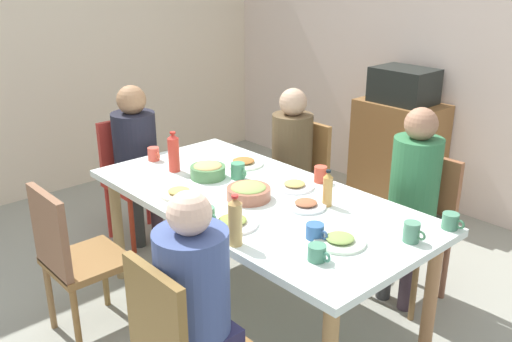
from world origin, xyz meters
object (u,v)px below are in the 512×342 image
object	(u,v)px
cup_4	(154,154)
plate_0	(295,186)
plate_3	(244,163)
cup_6	(317,253)
cup_0	(321,174)
cup_7	(207,215)
chair_0	(132,172)
person_3	(413,191)
cup_2	(451,221)
chair_3	(418,219)
chair_2	(299,175)
cup_1	(412,232)
bottle_2	(328,189)
plate_5	(233,222)
chair_1	(72,255)
cup_5	(315,231)
bottle_1	(174,153)
cup_3	(238,171)
plate_1	(179,193)
plate_4	(340,240)
person_0	(136,150)
microwave	(404,85)
side_cabinet	(397,154)
bottle_0	(235,221)
plate_2	(306,205)
person_2	(291,154)
person_4	(195,296)
dining_table	(256,209)
bowl_0	(248,192)
bowl_1	(208,170)

from	to	relation	value
cup_4	plate_0	bearing A→B (deg)	19.85
plate_3	cup_6	world-z (taller)	cup_6
cup_0	cup_7	bearing A→B (deg)	-90.65
chair_0	person_3	xyz separation A→B (m)	(1.88, 0.79, 0.21)
cup_2	chair_3	bearing A→B (deg)	134.40
chair_2	cup_1	world-z (taller)	chair_2
cup_6	bottle_2	bearing A→B (deg)	126.93
bottle_2	person_3	bearing A→B (deg)	75.51
plate_5	cup_6	distance (m)	0.52
chair_1	cup_5	distance (m)	1.33
bottle_2	bottle_1	bearing A→B (deg)	-162.66
cup_3	plate_0	bearing A→B (deg)	23.23
plate_3	cup_0	distance (m)	0.55
plate_1	plate_4	distance (m)	0.99
plate_3	bottle_2	world-z (taller)	bottle_2
plate_5	cup_1	xyz separation A→B (m)	(0.69, 0.51, 0.03)
cup_1	person_0	bearing A→B (deg)	-175.29
plate_1	cup_6	xyz separation A→B (m)	(1.00, 0.03, 0.02)
chair_1	cup_4	world-z (taller)	chair_1
chair_1	microwave	world-z (taller)	microwave
cup_2	cup_5	distance (m)	0.68
plate_1	side_cabinet	world-z (taller)	side_cabinet
bottle_0	cup_0	bearing A→B (deg)	106.25
plate_2	bottle_0	world-z (taller)	bottle_0
plate_4	microwave	distance (m)	2.33
chair_0	plate_1	world-z (taller)	chair_0
chair_2	person_2	xyz separation A→B (m)	(-0.00, -0.09, 0.19)
person_4	plate_5	size ratio (longest dim) A/B	4.52
plate_5	plate_2	bearing A→B (deg)	76.81
dining_table	side_cabinet	bearing A→B (deg)	101.26
plate_5	bottle_0	world-z (taller)	bottle_0
bottle_2	person_0	bearing A→B (deg)	-173.11
cup_1	cup_3	size ratio (longest dim) A/B	0.94
bottle_0	microwave	size ratio (longest dim) A/B	0.51
chair_3	bowl_0	distance (m)	1.10
bowl_0	side_cabinet	bearing A→B (deg)	100.88
bowl_1	cup_0	distance (m)	0.68
plate_1	cup_5	distance (m)	0.88
person_2	cup_6	world-z (taller)	person_2
chair_1	plate_5	xyz separation A→B (m)	(0.69, 0.55, 0.26)
plate_5	bowl_1	size ratio (longest dim) A/B	1.22
bowl_0	cup_3	bearing A→B (deg)	149.83
person_3	side_cabinet	xyz separation A→B (m)	(-0.89, 1.19, -0.27)
cup_2	person_0	bearing A→B (deg)	-168.90
chair_2	person_3	bearing A→B (deg)	-5.21
chair_2	bottle_1	bearing A→B (deg)	-97.83
dining_table	person_4	xyz separation A→B (m)	(0.50, -0.79, 0.02)
person_3	bottle_0	xyz separation A→B (m)	(-0.15, -1.23, 0.15)
cup_0	person_0	bearing A→B (deg)	-162.93
plate_0	plate_3	distance (m)	0.49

